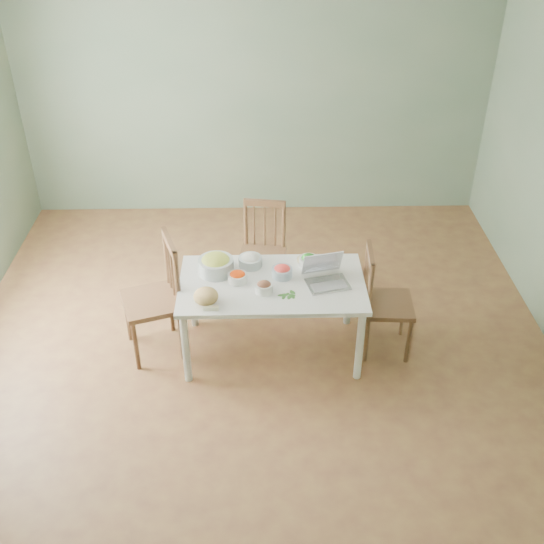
{
  "coord_description": "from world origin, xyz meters",
  "views": [
    {
      "loc": [
        0.03,
        -4.27,
        3.62
      ],
      "look_at": [
        0.13,
        -0.04,
        0.79
      ],
      "focal_mm": 43.18,
      "sensor_mm": 36.0,
      "label": 1
    }
  ],
  "objects_px": {
    "chair_right": "(388,302)",
    "chair_far": "(262,255)",
    "bread_boule": "(206,296)",
    "bowl_squash": "(216,264)",
    "dining_table": "(272,317)",
    "laptop": "(328,273)",
    "chair_left": "(151,299)"
  },
  "relations": [
    {
      "from": "chair_right",
      "to": "bowl_squash",
      "type": "xyz_separation_m",
      "value": [
        -1.39,
        0.14,
        0.3
      ]
    },
    {
      "from": "chair_left",
      "to": "bread_boule",
      "type": "xyz_separation_m",
      "value": [
        0.48,
        -0.29,
        0.23
      ]
    },
    {
      "from": "chair_far",
      "to": "chair_left",
      "type": "distance_m",
      "value": 1.17
    },
    {
      "from": "chair_far",
      "to": "bread_boule",
      "type": "distance_m",
      "value": 1.15
    },
    {
      "from": "dining_table",
      "to": "bowl_squash",
      "type": "height_order",
      "value": "bowl_squash"
    },
    {
      "from": "chair_left",
      "to": "chair_right",
      "type": "height_order",
      "value": "chair_left"
    },
    {
      "from": "dining_table",
      "to": "chair_right",
      "type": "relative_size",
      "value": 1.56
    },
    {
      "from": "bread_boule",
      "to": "chair_right",
      "type": "bearing_deg",
      "value": 10.64
    },
    {
      "from": "dining_table",
      "to": "bowl_squash",
      "type": "bearing_deg",
      "value": 161.04
    },
    {
      "from": "bread_boule",
      "to": "bowl_squash",
      "type": "relative_size",
      "value": 0.66
    },
    {
      "from": "dining_table",
      "to": "chair_right",
      "type": "distance_m",
      "value": 0.95
    },
    {
      "from": "chair_right",
      "to": "bread_boule",
      "type": "xyz_separation_m",
      "value": [
        -1.45,
        -0.27,
        0.28
      ]
    },
    {
      "from": "chair_right",
      "to": "laptop",
      "type": "relative_size",
      "value": 2.93
    },
    {
      "from": "laptop",
      "to": "bread_boule",
      "type": "bearing_deg",
      "value": 179.29
    },
    {
      "from": "chair_far",
      "to": "chair_right",
      "type": "relative_size",
      "value": 0.98
    },
    {
      "from": "chair_far",
      "to": "chair_right",
      "type": "xyz_separation_m",
      "value": [
        1.02,
        -0.76,
        0.01
      ]
    },
    {
      "from": "dining_table",
      "to": "chair_left",
      "type": "relative_size",
      "value": 1.41
    },
    {
      "from": "bowl_squash",
      "to": "laptop",
      "type": "relative_size",
      "value": 0.88
    },
    {
      "from": "chair_right",
      "to": "chair_far",
      "type": "bearing_deg",
      "value": 56.95
    },
    {
      "from": "chair_left",
      "to": "laptop",
      "type": "height_order",
      "value": "chair_left"
    },
    {
      "from": "dining_table",
      "to": "bread_boule",
      "type": "distance_m",
      "value": 0.69
    },
    {
      "from": "dining_table",
      "to": "laptop",
      "type": "height_order",
      "value": "laptop"
    },
    {
      "from": "bread_boule",
      "to": "bowl_squash",
      "type": "height_order",
      "value": "bowl_squash"
    },
    {
      "from": "dining_table",
      "to": "chair_right",
      "type": "bearing_deg",
      "value": 0.91
    },
    {
      "from": "chair_right",
      "to": "bread_boule",
      "type": "relative_size",
      "value": 5.01
    },
    {
      "from": "bread_boule",
      "to": "bowl_squash",
      "type": "bearing_deg",
      "value": 82.32
    },
    {
      "from": "chair_far",
      "to": "chair_left",
      "type": "relative_size",
      "value": 0.89
    },
    {
      "from": "chair_far",
      "to": "bread_boule",
      "type": "relative_size",
      "value": 4.91
    },
    {
      "from": "bowl_squash",
      "to": "dining_table",
      "type": "bearing_deg",
      "value": -18.96
    },
    {
      "from": "chair_far",
      "to": "chair_left",
      "type": "height_order",
      "value": "chair_left"
    },
    {
      "from": "chair_far",
      "to": "chair_right",
      "type": "distance_m",
      "value": 1.27
    },
    {
      "from": "chair_far",
      "to": "bread_boule",
      "type": "height_order",
      "value": "chair_far"
    }
  ]
}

